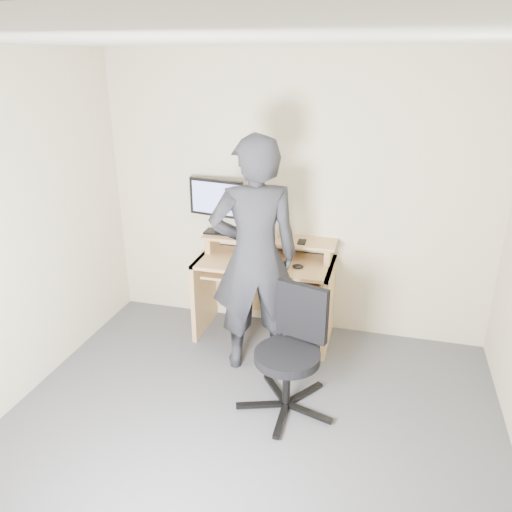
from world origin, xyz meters
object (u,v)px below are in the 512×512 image
at_px(desk, 267,278).
at_px(monitor, 216,201).
at_px(person, 255,257).
at_px(office_chair, 292,346).

bearing_deg(desk, monitor, 171.00).
relative_size(monitor, person, 0.27).
height_order(office_chair, person, person).
bearing_deg(desk, person, -86.89).
bearing_deg(office_chair, desk, 130.64).
xyz_separation_m(monitor, person, (0.52, -0.61, -0.25)).
bearing_deg(monitor, desk, 1.12).
relative_size(desk, person, 0.62).
height_order(monitor, office_chair, monitor).
distance_m(desk, person, 0.67).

